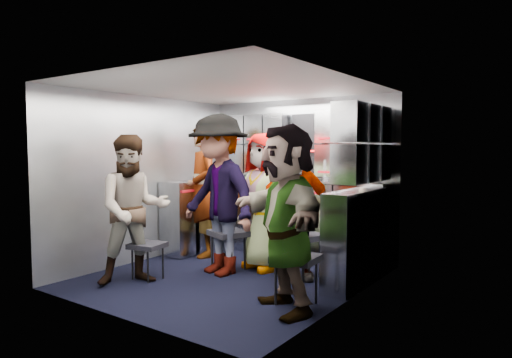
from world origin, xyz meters
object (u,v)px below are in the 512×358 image
Objects in this scene: jump_seat_mid_right at (303,238)px; attendant_arc_a at (134,209)px; attendant_arc_d at (295,211)px; attendant_arc_e at (286,218)px; jump_seat_center at (273,234)px; jump_seat_mid_left at (228,235)px; attendant_arc_b at (218,195)px; attendant_arc_c at (265,201)px; jump_seat_near_right at (296,261)px; attendant_standing at (202,191)px; jump_seat_near_left at (147,247)px.

attendant_arc_a is at bearing -135.56° from jump_seat_mid_right.
attendant_arc_e is (0.42, -0.88, 0.07)m from attendant_arc_d.
jump_seat_center is 0.73m from attendant_arc_d.
attendant_arc_b reaches higher than jump_seat_mid_left.
attendant_arc_e is at bearing -32.19° from attendant_arc_c.
jump_seat_mid_right is at bearing 16.73° from attendant_arc_c.
jump_seat_near_right is 0.29× the size of attendant_arc_a.
jump_seat_near_right is 1.40m from attendant_arc_b.
jump_seat_near_right is at bearing -48.14° from jump_seat_center.
jump_seat_center is 1.72m from attendant_arc_a.
attendant_standing reaches higher than jump_seat_mid_right.
attendant_arc_c reaches higher than attendant_arc_a.
attendant_arc_d is at bearing -90.00° from jump_seat_mid_right.
attendant_arc_c is (0.80, 1.11, 0.45)m from jump_seat_near_left.
attendant_arc_d is (-0.00, -0.18, 0.34)m from jump_seat_mid_right.
attendant_arc_b is (-0.31, -0.67, 0.52)m from jump_seat_center.
attendant_arc_c reaches higher than attendant_arc_d.
attendant_arc_a is at bearing -50.15° from attendant_standing.
attendant_standing is 1.37m from attendant_arc_a.
attendant_arc_b is (0.49, 0.80, 0.12)m from attendant_arc_a.
jump_seat_mid_right is 1.08m from attendant_arc_b.
jump_seat_near_right is at bearing -101.99° from attendant_arc_d.
jump_seat_mid_right is at bearing 40.18° from jump_seat_near_left.
jump_seat_near_left is at bearing -114.16° from attendant_arc_b.
attendant_arc_d reaches higher than jump_seat_mid_left.
attendant_arc_a is at bearing -116.72° from jump_seat_mid_left.
attendant_arc_b reaches higher than attendant_arc_c.
attendant_arc_d is at bearing 35.17° from attendant_arc_b.
attendant_arc_c reaches higher than jump_seat_near_right.
attendant_standing is at bearing 154.88° from jump_seat_near_right.
attendant_arc_e is at bearing 0.32° from attendant_standing.
attendant_arc_a is at bearing -90.00° from jump_seat_near_left.
jump_seat_mid_left is 0.59m from attendant_arc_c.
jump_seat_mid_left is at bearing -176.32° from attendant_arc_e.
attendant_arc_a is 1.73m from attendant_arc_d.
jump_seat_mid_left is 1.10× the size of jump_seat_near_right.
jump_seat_mid_left is (0.49, 0.80, 0.06)m from jump_seat_near_left.
attendant_standing reaches higher than attendant_arc_d.
jump_seat_near_left is at bearing 33.27° from attendant_arc_a.
attendant_arc_d is (0.83, 0.13, 0.34)m from jump_seat_mid_left.
attendant_arc_d is (1.32, 1.12, -0.03)m from attendant_arc_a.
jump_seat_near_right is at bearing -43.32° from attendant_arc_a.
jump_seat_mid_right is (0.83, 0.31, 0.01)m from jump_seat_mid_left.
jump_seat_near_left is 1.73m from jump_seat_mid_right.
attendant_arc_d is (0.52, -0.17, -0.05)m from attendant_arc_c.
jump_seat_near_right is (1.25, -0.56, -0.01)m from jump_seat_mid_left.
attendant_arc_d is at bearing 35.30° from jump_seat_near_left.
attendant_arc_b is at bearing -114.77° from jump_seat_center.
jump_seat_center is 0.24× the size of attendant_arc_b.
attendant_arc_e reaches higher than attendant_arc_a.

